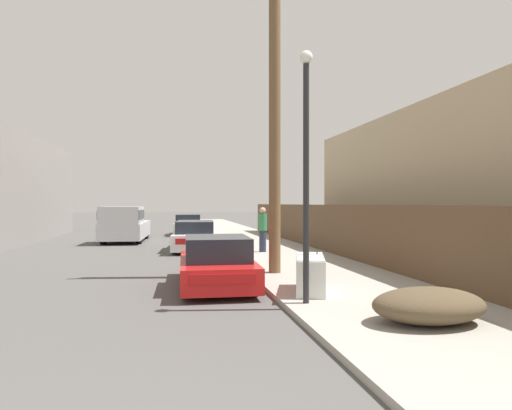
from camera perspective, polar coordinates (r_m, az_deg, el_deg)
The scene contains 12 objects.
sidewalk_curb at distance 25.74m, azimuth -1.03°, elevation -4.29°, with size 4.20×63.00×0.12m, color #9E998E.
discarded_fridge at distance 10.27m, azimuth 6.81°, elevation -8.53°, with size 1.06×1.80×0.81m.
parked_sports_car_red at distance 11.45m, azimuth -5.00°, elevation -7.32°, with size 1.87×4.29×1.27m.
car_parked_mid at distance 20.39m, azimuth -7.61°, elevation -3.91°, with size 2.19×4.81×1.31m.
car_parked_far at distance 30.51m, azimuth -8.46°, elevation -2.51°, with size 2.04×4.52×1.35m.
pickup_truck at distance 25.42m, azimuth -16.10°, elevation -2.34°, with size 2.34×5.81×1.91m.
utility_pole at distance 13.17m, azimuth 2.35°, elevation 12.30°, with size 1.80×0.33×9.24m.
street_lamp at distance 9.01m, azimuth 6.28°, elevation 5.93°, with size 0.26×0.26×4.94m.
brush_pile at distance 8.10m, azimuth 20.78°, elevation -11.65°, with size 1.89×1.31×0.58m.
wooden_fence at distance 18.75m, azimuth 8.79°, elevation -2.87°, with size 0.08×29.26×1.90m, color brown.
building_right_house at distance 17.38m, azimuth 29.16°, elevation 2.35°, with size 6.00×20.00×5.47m, color tan.
pedestrian at distance 18.41m, azimuth 0.84°, elevation -2.99°, with size 0.34×0.34×1.80m.
Camera 1 is at (1.02, -1.80, 2.07)m, focal length 32.00 mm.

